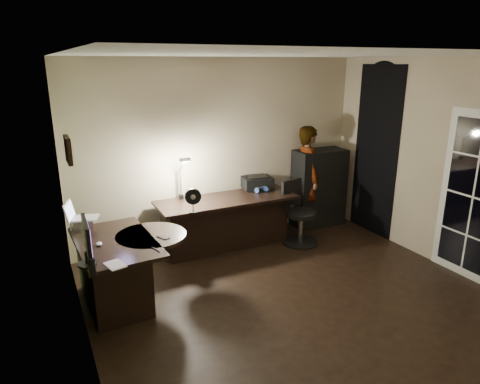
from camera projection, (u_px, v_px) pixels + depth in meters
name	position (u px, v px, depth m)	size (l,w,h in m)	color
floor	(291.00, 295.00, 5.04)	(4.50, 4.00, 0.01)	black
ceiling	(300.00, 54.00, 4.25)	(4.50, 4.00, 0.01)	silver
wall_back	(221.00, 152.00, 6.37)	(4.50, 0.01, 2.70)	tan
wall_front	(456.00, 257.00, 2.93)	(4.50, 0.01, 2.70)	tan
wall_left	(76.00, 216.00, 3.70)	(0.01, 4.00, 2.70)	tan
wall_right	(440.00, 164.00, 5.60)	(0.01, 4.00, 2.70)	tan
green_wall_overlay	(77.00, 216.00, 3.70)	(0.00, 4.00, 2.70)	#4B5F2A
arched_doorway	(376.00, 152.00, 6.60)	(0.01, 0.90, 2.60)	black
french_door	(473.00, 197.00, 5.21)	(0.02, 0.92, 2.10)	white
framed_picture	(68.00, 150.00, 3.95)	(0.04, 0.30, 0.25)	black
desk_left	(118.00, 271.00, 4.80)	(0.80, 1.30, 0.75)	black
desk_right	(227.00, 223.00, 6.22)	(2.02, 0.71, 0.76)	black
cabinet	(319.00, 188.00, 7.07)	(0.85, 0.42, 1.27)	black
laptop_stand	(81.00, 223.00, 5.05)	(0.25, 0.21, 0.10)	silver
laptop	(83.00, 209.00, 5.01)	(0.33, 0.31, 0.23)	silver
monitor	(86.00, 249.00, 4.09)	(0.10, 0.49, 0.32)	black
mouse	(99.00, 244.00, 4.57)	(0.06, 0.09, 0.03)	silver
phone	(163.00, 237.00, 4.77)	(0.07, 0.14, 0.01)	black
pen	(155.00, 249.00, 4.46)	(0.01, 0.15, 0.01)	black
speaker	(92.00, 268.00, 3.89)	(0.07, 0.07, 0.17)	black
notepad	(115.00, 265.00, 4.12)	(0.16, 0.22, 0.01)	silver
desk_fan	(193.00, 200.00, 5.49)	(0.21, 0.12, 0.33)	black
headphones	(262.00, 189.00, 6.38)	(0.19, 0.08, 0.09)	navy
printer	(257.00, 182.00, 6.56)	(0.44, 0.34, 0.20)	black
desk_lamp	(180.00, 176.00, 6.00)	(0.16, 0.31, 0.67)	black
office_chair	(301.00, 213.00, 6.34)	(0.53, 0.53, 0.95)	black
person	(308.00, 177.00, 6.93)	(0.60, 0.40, 1.67)	#D8A88C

